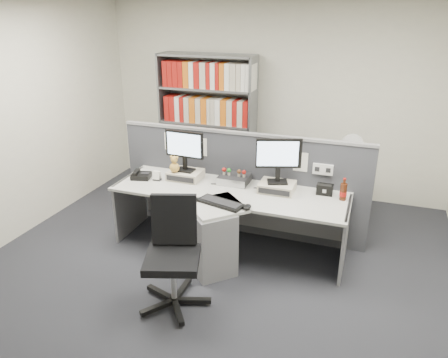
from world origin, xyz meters
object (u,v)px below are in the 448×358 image
at_px(desktop_pc, 234,179).
at_px(desk_phone, 141,175).
at_px(monitor_right, 278,157).
at_px(keyboard, 221,203).
at_px(monitor_left, 184,148).
at_px(filing_cabinet, 347,195).
at_px(desk, 222,221).
at_px(cola_bottle, 343,192).
at_px(desk_calendar, 157,176).
at_px(mouse, 247,207).
at_px(speaker, 325,189).
at_px(office_chair, 173,250).
at_px(shelving_unit, 207,125).
at_px(desk_fan, 352,148).

height_order(desktop_pc, desk_phone, desk_phone).
bearing_deg(monitor_right, keyboard, -131.45).
height_order(monitor_left, filing_cabinet, monitor_left).
bearing_deg(desktop_pc, desk, -87.67).
bearing_deg(cola_bottle, desk_calendar, -175.60).
xyz_separation_m(desk, mouse, (0.32, -0.16, 0.29)).
distance_m(monitor_left, speaker, 1.64).
height_order(monitor_left, desk_calendar, monitor_left).
xyz_separation_m(desktop_pc, desk_phone, (-1.08, -0.24, -0.01)).
xyz_separation_m(speaker, filing_cabinet, (0.19, 0.93, -0.43)).
distance_m(desk_calendar, filing_cabinet, 2.44).
bearing_deg(office_chair, desk_phone, 131.03).
xyz_separation_m(speaker, shelving_unit, (-1.91, 1.38, 0.20)).
xyz_separation_m(cola_bottle, office_chair, (-1.37, -1.24, -0.27)).
relative_size(desk_phone, shelving_unit, 0.13).
bearing_deg(desktop_pc, cola_bottle, -3.36).
xyz_separation_m(speaker, office_chair, (-1.17, -1.32, -0.24)).
xyz_separation_m(desk, monitor_left, (-0.60, 0.38, 0.65)).
height_order(desk, speaker, speaker).
height_order(mouse, cola_bottle, cola_bottle).
height_order(monitor_left, mouse, monitor_left).
bearing_deg(office_chair, monitor_right, 61.64).
distance_m(keyboard, desk_calendar, 1.00).
distance_m(monitor_left, mouse, 1.13).
height_order(keyboard, mouse, mouse).
bearing_deg(desktop_pc, shelving_unit, 122.43).
bearing_deg(speaker, desk, -155.07).
bearing_deg(filing_cabinet, monitor_right, -124.57).
xyz_separation_m(keyboard, cola_bottle, (1.17, 0.53, 0.08)).
relative_size(desktop_pc, filing_cabinet, 0.48).
relative_size(monitor_left, shelving_unit, 0.24).
bearing_deg(filing_cabinet, shelving_unit, 167.93).
height_order(keyboard, office_chair, office_chair).
xyz_separation_m(cola_bottle, desk_fan, (-0.00, 1.01, 0.18)).
relative_size(keyboard, mouse, 4.26).
xyz_separation_m(monitor_right, office_chair, (-0.67, -1.24, -0.58)).
bearing_deg(desk_calendar, keyboard, -21.67).
relative_size(desk, desktop_pc, 7.68).
height_order(speaker, office_chair, office_chair).
bearing_deg(shelving_unit, keyboard, -64.79).
bearing_deg(cola_bottle, desk_fan, 90.13).
bearing_deg(filing_cabinet, monitor_left, -150.55).
relative_size(desktop_pc, desk_fan, 0.73).
distance_m(desk, monitor_left, 0.96).
height_order(monitor_right, keyboard, monitor_right).
bearing_deg(desk_fan, monitor_right, -124.58).
distance_m(mouse, office_chair, 0.87).
height_order(desk, cola_bottle, cola_bottle).
distance_m(desk, desk_fan, 1.92).
relative_size(desktop_pc, cola_bottle, 1.39).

